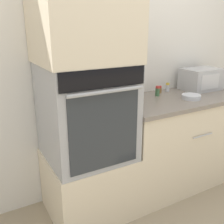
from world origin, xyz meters
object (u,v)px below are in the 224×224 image
at_px(knife_block, 131,90).
at_px(condiment_jar_mid, 160,90).
at_px(microwave, 201,79).
at_px(bowl, 191,97).
at_px(condiment_jar_near, 157,91).
at_px(condiment_jar_far, 168,87).
at_px(wall_oven, 86,111).

relative_size(knife_block, condiment_jar_mid, 3.53).
distance_m(microwave, condiment_jar_mid, 0.47).
relative_size(bowl, condiment_jar_near, 1.80).
height_order(condiment_jar_mid, condiment_jar_far, condiment_jar_far).
relative_size(microwave, knife_block, 1.59).
height_order(bowl, condiment_jar_mid, condiment_jar_mid).
bearing_deg(condiment_jar_near, bowl, -48.55).
xyz_separation_m(microwave, condiment_jar_near, (-0.55, 0.01, -0.06)).
height_order(bowl, condiment_jar_far, condiment_jar_far).
height_order(wall_oven, knife_block, wall_oven).
distance_m(wall_oven, condiment_jar_mid, 0.89).
bearing_deg(condiment_jar_mid, bowl, -70.11).
distance_m(condiment_jar_mid, condiment_jar_far, 0.11).
bearing_deg(knife_block, condiment_jar_far, 13.09).
bearing_deg(condiment_jar_far, bowl, -90.36).
bearing_deg(wall_oven, condiment_jar_near, 9.35).
distance_m(wall_oven, knife_block, 0.49).
distance_m(bowl, condiment_jar_near, 0.30).
bearing_deg(bowl, microwave, 32.21).
bearing_deg(bowl, knife_block, 158.19).
xyz_separation_m(wall_oven, condiment_jar_mid, (0.86, 0.21, 0.02)).
relative_size(condiment_jar_mid, condiment_jar_far, 0.82).
relative_size(wall_oven, bowl, 4.32).
bearing_deg(condiment_jar_near, condiment_jar_far, 25.11).
height_order(wall_oven, condiment_jar_near, wall_oven).
bearing_deg(microwave, condiment_jar_mid, 169.28).
bearing_deg(microwave, knife_block, -178.97).
distance_m(condiment_jar_near, condiment_jar_mid, 0.12).
bearing_deg(knife_block, wall_oven, -167.47).
bearing_deg(condiment_jar_far, microwave, -16.66).
height_order(knife_block, condiment_jar_near, knife_block).
xyz_separation_m(condiment_jar_near, condiment_jar_far, (0.20, 0.09, -0.00)).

